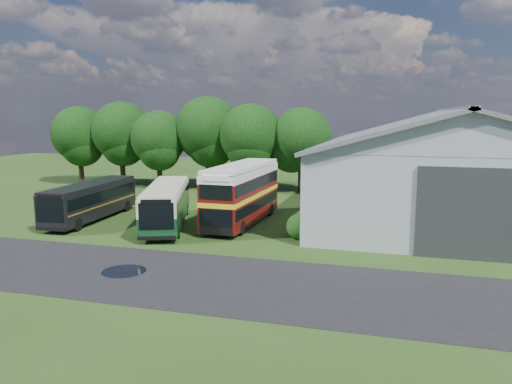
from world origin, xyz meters
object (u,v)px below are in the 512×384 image
(bus_maroon_double, at_px, (242,194))
(bus_dark_single, at_px, (91,200))
(storage_shed, at_px, (449,162))
(bus_green_single, at_px, (167,204))

(bus_maroon_double, xyz_separation_m, bus_dark_single, (-11.10, -1.92, -0.67))
(storage_shed, height_order, bus_dark_single, storage_shed)
(storage_shed, height_order, bus_green_single, storage_shed)
(bus_green_single, relative_size, bus_dark_single, 1.06)
(storage_shed, height_order, bus_maroon_double, storage_shed)
(bus_maroon_double, distance_m, bus_dark_single, 11.28)
(storage_shed, relative_size, bus_maroon_double, 2.48)
(bus_green_single, height_order, bus_maroon_double, bus_maroon_double)
(storage_shed, xyz_separation_m, bus_maroon_double, (-14.22, -6.78, -2.04))
(bus_dark_single, bearing_deg, bus_green_single, -6.39)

